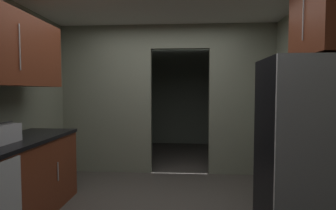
% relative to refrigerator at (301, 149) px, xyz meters
% --- Properties ---
extents(kitchen_overhead_slab, '(4.06, 7.28, 0.06)m').
position_rel_refrigerator_xyz_m(kitchen_overhead_slab, '(-1.43, 0.80, 1.71)').
color(kitchen_overhead_slab, silver).
extents(kitchen_partition, '(3.66, 0.12, 2.55)m').
position_rel_refrigerator_xyz_m(kitchen_partition, '(-1.50, 1.95, 0.47)').
color(kitchen_partition, gray).
rests_on(kitchen_partition, ground).
extents(adjoining_room_shell, '(3.66, 2.62, 2.55)m').
position_rel_refrigerator_xyz_m(adjoining_room_shell, '(-1.43, 3.77, 0.41)').
color(adjoining_room_shell, gray).
rests_on(adjoining_room_shell, ground).
extents(refrigerator, '(0.71, 0.71, 1.74)m').
position_rel_refrigerator_xyz_m(refrigerator, '(0.00, 0.00, 0.00)').
color(refrigerator, black).
rests_on(refrigerator, ground).
extents(lower_cabinet_run, '(0.66, 1.97, 0.91)m').
position_rel_refrigerator_xyz_m(lower_cabinet_run, '(-2.93, -0.06, -0.41)').
color(lower_cabinet_run, maroon).
rests_on(lower_cabinet_run, ground).
extents(upper_cabinet_counterside, '(0.36, 1.77, 0.76)m').
position_rel_refrigerator_xyz_m(upper_cabinet_counterside, '(-2.93, -0.06, 0.99)').
color(upper_cabinet_counterside, maroon).
extents(upper_cabinet_fridgeside, '(0.36, 0.78, 0.76)m').
position_rel_refrigerator_xyz_m(upper_cabinet_fridgeside, '(0.21, 0.10, 1.28)').
color(upper_cabinet_fridgeside, maroon).
extents(boombox, '(0.15, 0.35, 0.21)m').
position_rel_refrigerator_xyz_m(boombox, '(-2.91, -0.11, 0.13)').
color(boombox, '#B2B2B7').
rests_on(boombox, lower_cabinet_run).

